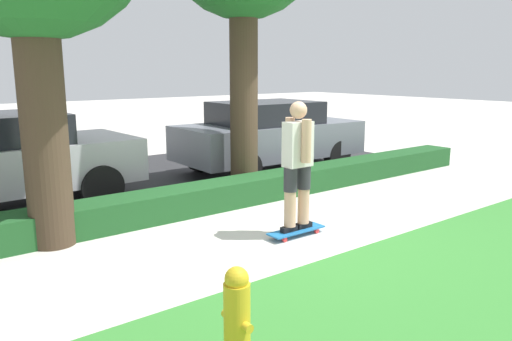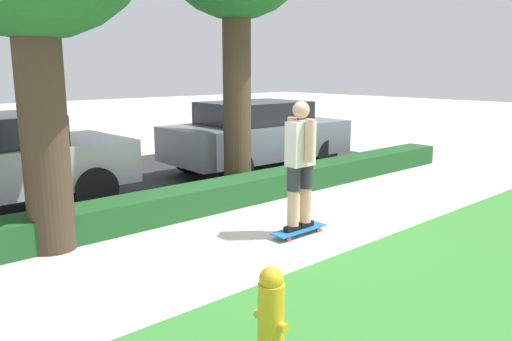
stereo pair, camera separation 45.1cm
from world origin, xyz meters
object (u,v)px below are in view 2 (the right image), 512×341
Objects in this scene: skateboard at (299,230)px; parked_car_middle at (257,135)px; fire_hydrant at (271,322)px; skater_person at (300,162)px.

skateboard is 4.37m from parked_car_middle.
fire_hydrant is at bearing -129.32° from parked_car_middle.
skater_person is 3.16m from fire_hydrant.
fire_hydrant is at bearing -140.11° from skater_person.
parked_car_middle is (2.43, 3.56, 0.71)m from skateboard.
skateboard is 0.91m from skater_person.
parked_car_middle reaches higher than fire_hydrant.
skater_person is (-0.00, 0.00, 0.91)m from skateboard.
fire_hydrant is (-2.39, -1.99, 0.34)m from skateboard.
parked_car_middle is at bearing 55.68° from skateboard.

